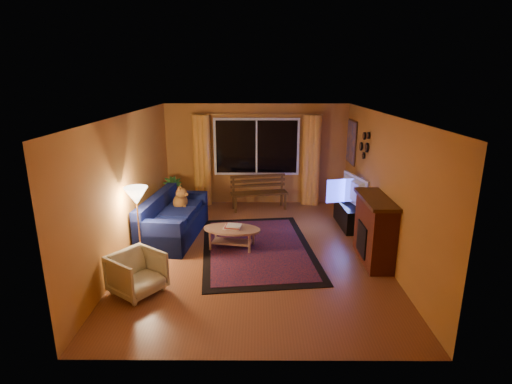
{
  "coord_description": "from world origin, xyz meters",
  "views": [
    {
      "loc": [
        0.03,
        -6.83,
        3.1
      ],
      "look_at": [
        0.0,
        0.3,
        1.05
      ],
      "focal_mm": 28.0,
      "sensor_mm": 36.0,
      "label": 1
    }
  ],
  "objects_px": {
    "bench": "(259,201)",
    "tv_console": "(349,215)",
    "sofa": "(174,217)",
    "coffee_table": "(232,238)",
    "armchair": "(137,271)",
    "floor_lamp": "(139,226)"
  },
  "relations": [
    {
      "from": "bench",
      "to": "tv_console",
      "type": "distance_m",
      "value": 2.24
    },
    {
      "from": "sofa",
      "to": "coffee_table",
      "type": "height_order",
      "value": "sofa"
    },
    {
      "from": "coffee_table",
      "to": "tv_console",
      "type": "relative_size",
      "value": 0.92
    },
    {
      "from": "armchair",
      "to": "tv_console",
      "type": "bearing_deg",
      "value": -16.94
    },
    {
      "from": "armchair",
      "to": "tv_console",
      "type": "relative_size",
      "value": 0.59
    },
    {
      "from": "floor_lamp",
      "to": "coffee_table",
      "type": "relative_size",
      "value": 1.23
    },
    {
      "from": "floor_lamp",
      "to": "coffee_table",
      "type": "bearing_deg",
      "value": 20.96
    },
    {
      "from": "tv_console",
      "to": "armchair",
      "type": "bearing_deg",
      "value": -145.7
    },
    {
      "from": "sofa",
      "to": "coffee_table",
      "type": "distance_m",
      "value": 1.34
    },
    {
      "from": "coffee_table",
      "to": "floor_lamp",
      "type": "bearing_deg",
      "value": -159.04
    },
    {
      "from": "armchair",
      "to": "coffee_table",
      "type": "xyz_separation_m",
      "value": [
        1.3,
        1.64,
        -0.15
      ]
    },
    {
      "from": "armchair",
      "to": "tv_console",
      "type": "height_order",
      "value": "armchair"
    },
    {
      "from": "coffee_table",
      "to": "sofa",
      "type": "bearing_deg",
      "value": 155.12
    },
    {
      "from": "bench",
      "to": "armchair",
      "type": "xyz_separation_m",
      "value": [
        -1.82,
        -3.95,
        0.14
      ]
    },
    {
      "from": "bench",
      "to": "coffee_table",
      "type": "relative_size",
      "value": 1.25
    },
    {
      "from": "bench",
      "to": "floor_lamp",
      "type": "relative_size",
      "value": 1.02
    },
    {
      "from": "bench",
      "to": "sofa",
      "type": "height_order",
      "value": "sofa"
    },
    {
      "from": "sofa",
      "to": "armchair",
      "type": "distance_m",
      "value": 2.2
    },
    {
      "from": "sofa",
      "to": "coffee_table",
      "type": "bearing_deg",
      "value": -18.84
    },
    {
      "from": "coffee_table",
      "to": "tv_console",
      "type": "distance_m",
      "value": 2.71
    },
    {
      "from": "bench",
      "to": "floor_lamp",
      "type": "distance_m",
      "value": 3.59
    },
    {
      "from": "armchair",
      "to": "tv_console",
      "type": "distance_m",
      "value": 4.69
    }
  ]
}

